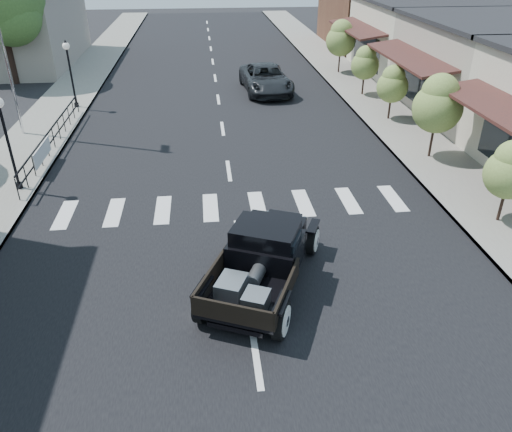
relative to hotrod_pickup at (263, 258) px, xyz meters
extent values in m
plane|color=black|center=(-0.45, 0.47, -0.86)|extent=(120.00, 120.00, 0.00)
cube|color=black|center=(-0.45, 15.47, -0.85)|extent=(14.00, 80.00, 0.02)
cube|color=gray|center=(-8.95, 15.47, -0.79)|extent=(3.00, 80.00, 0.15)
cube|color=gray|center=(8.05, 15.47, -0.79)|extent=(3.00, 80.00, 0.15)
cube|color=beige|center=(14.55, 22.47, 1.39)|extent=(10.00, 9.00, 4.50)
cube|color=brown|center=(15.05, 32.47, 2.64)|extent=(11.00, 10.00, 7.00)
imported|color=black|center=(2.43, 18.81, -0.09)|extent=(2.89, 5.68, 1.54)
camera|label=1|loc=(-1.31, -10.54, 7.14)|focal=35.00mm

